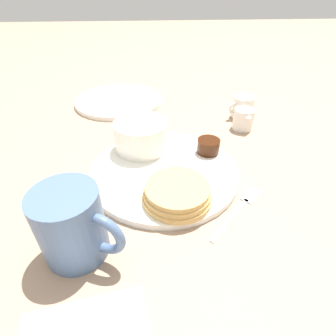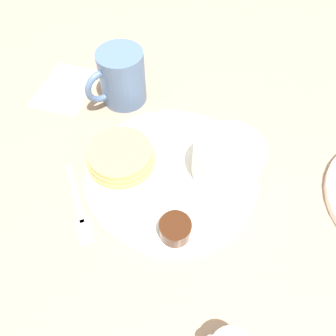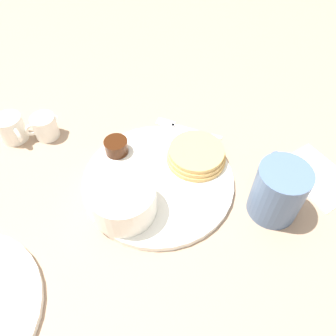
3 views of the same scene
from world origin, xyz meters
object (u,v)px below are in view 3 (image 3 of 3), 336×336
plate (158,180)px  fork (181,127)px  creamer_pitcher_far (12,128)px  creamer_pitcher_near (45,127)px  coffee_mug (278,190)px  bowl (123,199)px

plate → fork: plate is taller
creamer_pitcher_far → fork: 0.34m
creamer_pitcher_near → creamer_pitcher_far: creamer_pitcher_far is taller
creamer_pitcher_near → coffee_mug: bearing=45.6°
coffee_mug → bowl: bearing=-109.1°
creamer_pitcher_near → bowl: bearing=21.2°
coffee_mug → creamer_pitcher_near: bearing=-134.4°
creamer_pitcher_far → fork: size_ratio=0.64×
coffee_mug → creamer_pitcher_near: 0.46m
creamer_pitcher_near → creamer_pitcher_far: bearing=-105.2°
fork → plate: bearing=-39.0°
coffee_mug → creamer_pitcher_far: size_ratio=1.55×
bowl → creamer_pitcher_near: 0.26m
creamer_pitcher_near → fork: (0.08, 0.26, -0.02)m
fork → bowl: bearing=-47.0°
bowl → coffee_mug: (0.08, 0.23, 0.01)m
bowl → creamer_pitcher_near: size_ratio=1.55×
plate → creamer_pitcher_near: (-0.20, -0.17, 0.02)m
bowl → coffee_mug: bearing=70.9°
coffee_mug → fork: size_ratio=0.99×
coffee_mug → creamer_pitcher_far: bearing=-130.9°
coffee_mug → creamer_pitcher_far: coffee_mug is taller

